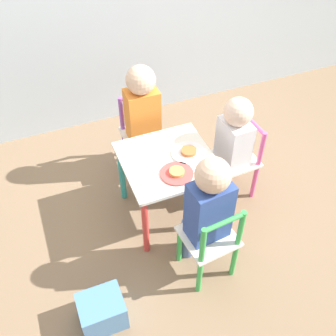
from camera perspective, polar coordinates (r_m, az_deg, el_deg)
name	(u,v)px	position (r m, az deg, el deg)	size (l,w,h in m)	color
ground_plane	(168,211)	(2.49, 0.00, -6.26)	(6.00, 6.00, 0.00)	#7F664C
kids_table	(168,169)	(2.21, 0.00, -0.20)	(0.50, 0.50, 0.45)	silver
chair_pink	(237,160)	(2.46, 9.94, 1.15)	(0.27, 0.27, 0.53)	silver
chair_green	(210,242)	(2.04, 6.18, -10.59)	(0.28, 0.28, 0.53)	silver
chair_purple	(142,135)	(2.61, -3.77, 4.80)	(0.26, 0.26, 0.53)	silver
child_right	(231,141)	(2.32, 9.18, 3.94)	(0.22, 0.21, 0.72)	#7A6B5B
child_front	(207,207)	(1.90, 5.71, -5.60)	(0.21, 0.22, 0.79)	#4C608E
child_back	(144,113)	(2.43, -3.56, 8.03)	(0.20, 0.22, 0.79)	#4C608E
plate_right	(189,152)	(2.19, 3.03, 2.26)	(0.20, 0.20, 0.03)	white
plate_front	(177,173)	(2.07, 1.28, -0.74)	(0.18, 0.18, 0.03)	#E54C47
storage_bin	(102,311)	(2.06, -9.53, -19.79)	(0.21, 0.18, 0.18)	#4C7FB7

